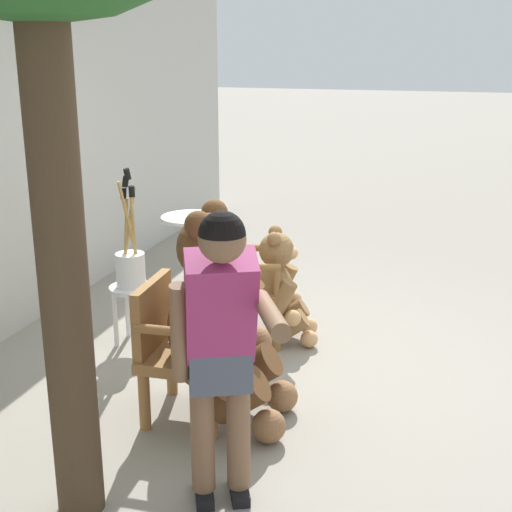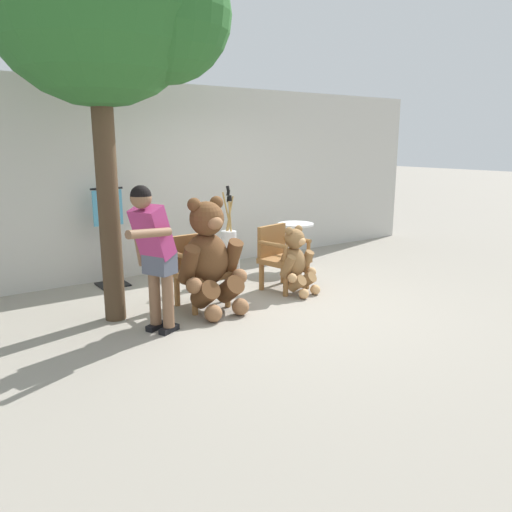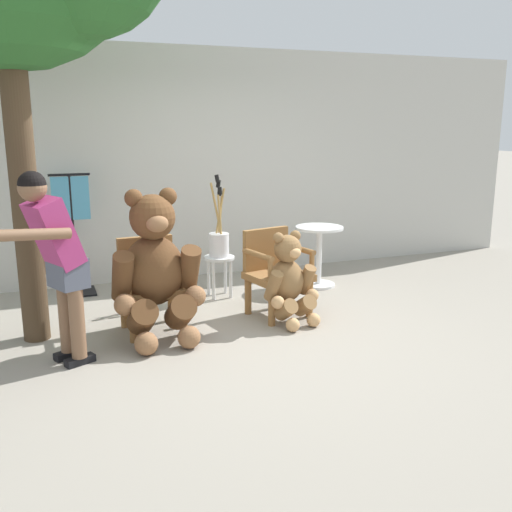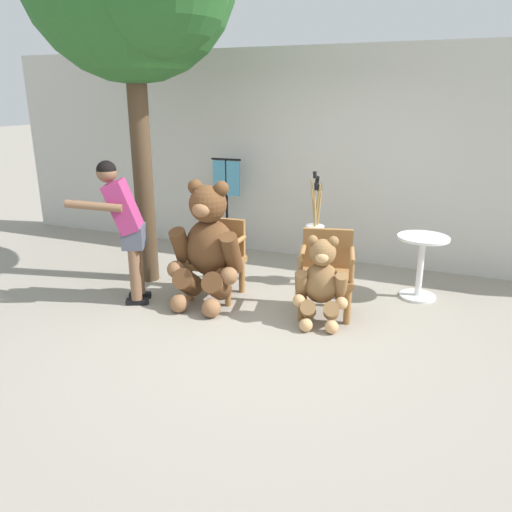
{
  "view_description": "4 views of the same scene",
  "coord_description": "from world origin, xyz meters",
  "px_view_note": "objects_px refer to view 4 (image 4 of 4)",
  "views": [
    {
      "loc": [
        -4.33,
        -1.05,
        2.24
      ],
      "look_at": [
        -0.18,
        0.21,
        0.93
      ],
      "focal_mm": 50.0,
      "sensor_mm": 36.0,
      "label": 1
    },
    {
      "loc": [
        -3.41,
        -4.64,
        1.96
      ],
      "look_at": [
        -0.07,
        0.16,
        0.62
      ],
      "focal_mm": 35.0,
      "sensor_mm": 36.0,
      "label": 2
    },
    {
      "loc": [
        -1.52,
        -4.56,
        1.89
      ],
      "look_at": [
        0.34,
        0.37,
        0.67
      ],
      "focal_mm": 40.0,
      "sensor_mm": 36.0,
      "label": 3
    },
    {
      "loc": [
        1.8,
        -4.23,
        2.19
      ],
      "look_at": [
        0.05,
        0.01,
        0.71
      ],
      "focal_mm": 35.0,
      "sensor_mm": 36.0,
      "label": 4
    }
  ],
  "objects_px": {
    "person_visitor": "(124,221)",
    "brush_bucket": "(315,232)",
    "wooden_chair_left": "(218,256)",
    "wooden_chair_right": "(326,270)",
    "teddy_bear_small": "(321,282)",
    "clothing_display_stand": "(227,204)",
    "teddy_bear_large": "(207,245)",
    "white_stool": "(314,255)",
    "round_side_table": "(421,260)"
  },
  "relations": [
    {
      "from": "wooden_chair_right",
      "to": "person_visitor",
      "type": "bearing_deg",
      "value": -164.82
    },
    {
      "from": "teddy_bear_large",
      "to": "brush_bucket",
      "type": "height_order",
      "value": "brush_bucket"
    },
    {
      "from": "brush_bucket",
      "to": "clothing_display_stand",
      "type": "distance_m",
      "value": 1.65
    },
    {
      "from": "wooden_chair_left",
      "to": "brush_bucket",
      "type": "distance_m",
      "value": 1.2
    },
    {
      "from": "person_visitor",
      "to": "round_side_table",
      "type": "relative_size",
      "value": 2.16
    },
    {
      "from": "wooden_chair_left",
      "to": "white_stool",
      "type": "height_order",
      "value": "wooden_chair_left"
    },
    {
      "from": "person_visitor",
      "to": "clothing_display_stand",
      "type": "xyz_separation_m",
      "value": [
        0.23,
        2.03,
        -0.2
      ]
    },
    {
      "from": "clothing_display_stand",
      "to": "teddy_bear_large",
      "type": "bearing_deg",
      "value": -71.02
    },
    {
      "from": "wooden_chair_left",
      "to": "wooden_chair_right",
      "type": "distance_m",
      "value": 1.26
    },
    {
      "from": "person_visitor",
      "to": "brush_bucket",
      "type": "xyz_separation_m",
      "value": [
        1.72,
        1.34,
        -0.27
      ]
    },
    {
      "from": "teddy_bear_small",
      "to": "person_visitor",
      "type": "distance_m",
      "value": 2.17
    },
    {
      "from": "wooden_chair_left",
      "to": "person_visitor",
      "type": "relative_size",
      "value": 0.55
    },
    {
      "from": "teddy_bear_small",
      "to": "brush_bucket",
      "type": "bearing_deg",
      "value": 109.42
    },
    {
      "from": "wooden_chair_right",
      "to": "teddy_bear_large",
      "type": "distance_m",
      "value": 1.29
    },
    {
      "from": "teddy_bear_large",
      "to": "person_visitor",
      "type": "relative_size",
      "value": 0.87
    },
    {
      "from": "teddy_bear_large",
      "to": "brush_bucket",
      "type": "relative_size",
      "value": 1.49
    },
    {
      "from": "teddy_bear_large",
      "to": "person_visitor",
      "type": "xyz_separation_m",
      "value": [
        -0.82,
        -0.31,
        0.26
      ]
    },
    {
      "from": "person_visitor",
      "to": "brush_bucket",
      "type": "bearing_deg",
      "value": 37.83
    },
    {
      "from": "white_stool",
      "to": "round_side_table",
      "type": "bearing_deg",
      "value": -0.26
    },
    {
      "from": "teddy_bear_large",
      "to": "clothing_display_stand",
      "type": "relative_size",
      "value": 0.99
    },
    {
      "from": "wooden_chair_right",
      "to": "brush_bucket",
      "type": "bearing_deg",
      "value": 114.32
    },
    {
      "from": "wooden_chair_left",
      "to": "clothing_display_stand",
      "type": "height_order",
      "value": "clothing_display_stand"
    },
    {
      "from": "teddy_bear_large",
      "to": "teddy_bear_small",
      "type": "xyz_separation_m",
      "value": [
        1.27,
        -0.03,
        -0.22
      ]
    },
    {
      "from": "teddy_bear_large",
      "to": "teddy_bear_small",
      "type": "distance_m",
      "value": 1.29
    },
    {
      "from": "white_stool",
      "to": "brush_bucket",
      "type": "relative_size",
      "value": 0.51
    },
    {
      "from": "brush_bucket",
      "to": "clothing_display_stand",
      "type": "height_order",
      "value": "brush_bucket"
    },
    {
      "from": "teddy_bear_small",
      "to": "clothing_display_stand",
      "type": "relative_size",
      "value": 0.66
    },
    {
      "from": "wooden_chair_left",
      "to": "teddy_bear_small",
      "type": "bearing_deg",
      "value": -12.71
    },
    {
      "from": "person_visitor",
      "to": "round_side_table",
      "type": "xyz_separation_m",
      "value": [
        2.95,
        1.33,
        -0.47
      ]
    },
    {
      "from": "clothing_display_stand",
      "to": "round_side_table",
      "type": "bearing_deg",
      "value": -14.44
    },
    {
      "from": "wooden_chair_right",
      "to": "teddy_bear_small",
      "type": "bearing_deg",
      "value": -85.13
    },
    {
      "from": "teddy_bear_large",
      "to": "white_stool",
      "type": "height_order",
      "value": "teddy_bear_large"
    },
    {
      "from": "wooden_chair_left",
      "to": "brush_bucket",
      "type": "height_order",
      "value": "brush_bucket"
    },
    {
      "from": "wooden_chair_left",
      "to": "person_visitor",
      "type": "distance_m",
      "value": 1.09
    },
    {
      "from": "person_visitor",
      "to": "white_stool",
      "type": "xyz_separation_m",
      "value": [
        1.72,
        1.34,
        -0.57
      ]
    },
    {
      "from": "wooden_chair_right",
      "to": "teddy_bear_large",
      "type": "relative_size",
      "value": 0.64
    },
    {
      "from": "teddy_bear_small",
      "to": "clothing_display_stand",
      "type": "bearing_deg",
      "value": 136.72
    },
    {
      "from": "white_stool",
      "to": "round_side_table",
      "type": "relative_size",
      "value": 0.64
    },
    {
      "from": "brush_bucket",
      "to": "clothing_display_stand",
      "type": "bearing_deg",
      "value": 154.99
    },
    {
      "from": "teddy_bear_large",
      "to": "person_visitor",
      "type": "height_order",
      "value": "person_visitor"
    },
    {
      "from": "brush_bucket",
      "to": "teddy_bear_small",
      "type": "bearing_deg",
      "value": -70.58
    },
    {
      "from": "wooden_chair_right",
      "to": "teddy_bear_large",
      "type": "height_order",
      "value": "teddy_bear_large"
    },
    {
      "from": "white_stool",
      "to": "round_side_table",
      "type": "xyz_separation_m",
      "value": [
        1.23,
        -0.01,
        0.09
      ]
    },
    {
      "from": "white_stool",
      "to": "clothing_display_stand",
      "type": "relative_size",
      "value": 0.34
    },
    {
      "from": "wooden_chair_left",
      "to": "round_side_table",
      "type": "xyz_separation_m",
      "value": [
        2.13,
        0.77,
        -0.01
      ]
    },
    {
      "from": "clothing_display_stand",
      "to": "wooden_chair_left",
      "type": "bearing_deg",
      "value": -68.25
    },
    {
      "from": "wooden_chair_left",
      "to": "white_stool",
      "type": "bearing_deg",
      "value": 40.49
    },
    {
      "from": "teddy_bear_large",
      "to": "round_side_table",
      "type": "distance_m",
      "value": 2.37
    },
    {
      "from": "person_visitor",
      "to": "clothing_display_stand",
      "type": "height_order",
      "value": "person_visitor"
    },
    {
      "from": "wooden_chair_left",
      "to": "wooden_chair_right",
      "type": "xyz_separation_m",
      "value": [
        1.26,
        -0.0,
        0.0
      ]
    }
  ]
}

